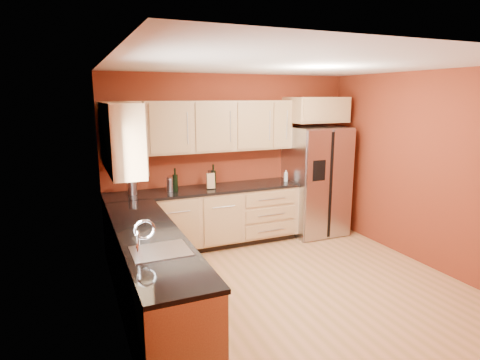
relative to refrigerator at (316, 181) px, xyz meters
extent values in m
plane|color=#AC7C42|center=(-1.35, -1.62, -0.89)|extent=(4.00, 4.00, 0.00)
plane|color=silver|center=(-1.35, -1.62, 1.71)|extent=(4.00, 4.00, 0.00)
cube|color=maroon|center=(-1.35, 0.38, 0.41)|extent=(4.00, 0.04, 2.60)
cube|color=maroon|center=(-1.35, -3.62, 0.41)|extent=(4.00, 0.04, 2.60)
cube|color=maroon|center=(-3.35, -1.62, 0.41)|extent=(0.04, 4.00, 2.60)
cube|color=maroon|center=(0.65, -1.62, 0.41)|extent=(0.04, 4.00, 2.60)
cube|color=#A1704E|center=(-1.90, 0.07, -0.45)|extent=(2.90, 0.60, 0.88)
cube|color=#A1704E|center=(-3.05, -1.62, -0.45)|extent=(0.60, 2.80, 0.88)
cube|color=black|center=(-1.90, 0.06, 0.01)|extent=(2.90, 0.62, 0.04)
cube|color=black|center=(-3.04, -1.62, 0.01)|extent=(0.62, 2.80, 0.04)
cube|color=#A1704E|center=(-1.60, 0.21, 0.94)|extent=(2.30, 0.33, 0.75)
cube|color=#A1704E|center=(-3.19, -0.90, 0.94)|extent=(0.33, 1.35, 0.75)
cube|color=#A1704E|center=(-3.02, 0.04, 0.94)|extent=(0.67, 0.67, 0.75)
cube|color=#A1704E|center=(0.00, 0.07, 1.16)|extent=(0.92, 0.60, 0.40)
cube|color=#AFAFB3|center=(0.00, 0.00, 0.00)|extent=(0.90, 0.75, 1.78)
cube|color=white|center=(-3.33, -2.12, 0.66)|extent=(0.03, 0.90, 1.00)
cylinder|color=#AFAFB3|center=(-2.40, 0.11, 0.13)|extent=(0.16, 0.16, 0.20)
cylinder|color=#AFAFB3|center=(-2.95, 0.11, 0.13)|extent=(0.14, 0.14, 0.20)
cube|color=#AD8254|center=(-1.82, 0.03, 0.15)|extent=(0.13, 0.13, 0.23)
cylinder|color=silver|center=(-0.55, 0.03, 0.12)|extent=(0.07, 0.07, 0.18)
camera|label=1|loc=(-3.71, -5.47, 1.38)|focal=30.00mm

